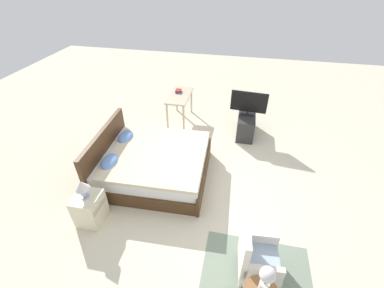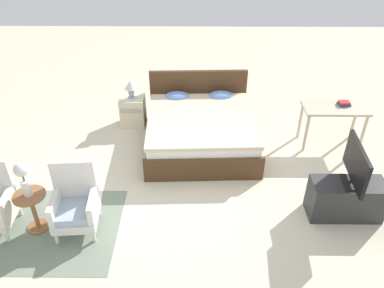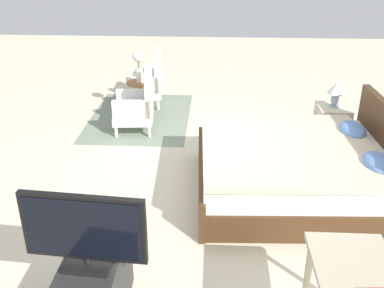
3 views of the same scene
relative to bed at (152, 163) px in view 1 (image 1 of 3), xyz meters
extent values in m
plane|color=beige|center=(-0.04, -1.03, -0.30)|extent=(16.00, 16.00, 0.00)
cube|color=#472D19|center=(0.00, -0.05, -0.16)|extent=(1.86, 2.10, 0.28)
cube|color=white|center=(0.00, -0.05, 0.10)|extent=(1.78, 2.01, 0.24)
cube|color=beige|center=(0.01, -0.13, 0.25)|extent=(1.83, 1.85, 0.06)
cube|color=#472D19|center=(-0.04, 0.93, 0.18)|extent=(1.81, 0.15, 0.96)
cube|color=#472D19|center=(0.04, -1.03, -0.10)|extent=(1.81, 0.13, 0.40)
ellipsoid|color=#668ED1|center=(-0.43, 0.65, 0.29)|extent=(0.45, 0.30, 0.14)
ellipsoid|color=#668ED1|center=(0.37, 0.68, 0.29)|extent=(0.45, 0.30, 0.14)
cylinder|color=white|center=(-1.81, -2.30, -0.21)|extent=(0.04, 0.04, 0.16)
cylinder|color=white|center=(-1.35, -2.26, -0.21)|extent=(0.04, 0.04, 0.16)
cylinder|color=white|center=(-1.85, -1.84, -0.21)|extent=(0.04, 0.04, 0.16)
cylinder|color=white|center=(-1.39, -1.80, -0.21)|extent=(0.04, 0.04, 0.16)
cube|color=white|center=(-1.60, -2.05, -0.07)|extent=(0.58, 0.58, 0.12)
cube|color=#A3B7CC|center=(-1.60, -2.05, 0.04)|extent=(0.54, 0.54, 0.10)
cube|color=white|center=(-1.62, -1.82, 0.31)|extent=(0.54, 0.12, 0.64)
cube|color=white|center=(-1.83, -2.07, 0.12)|extent=(0.11, 0.52, 0.26)
cube|color=white|center=(-1.36, -2.03, 0.12)|extent=(0.11, 0.52, 0.26)
cylinder|color=silver|center=(-2.14, -2.03, 0.38)|extent=(0.11, 0.11, 0.22)
cylinder|color=#477538|center=(-2.14, -2.03, 0.54)|extent=(0.02, 0.02, 0.10)
sphere|color=silver|center=(-2.14, -2.03, 0.66)|extent=(0.17, 0.17, 0.17)
cube|color=beige|center=(-1.25, 0.64, -0.02)|extent=(0.44, 0.40, 0.56)
cube|color=#B3AB8E|center=(-1.25, 0.43, 0.09)|extent=(0.37, 0.01, 0.09)
cylinder|color=#9EADC6|center=(-1.25, 0.64, 0.27)|extent=(0.13, 0.13, 0.02)
ellipsoid|color=#9EADC6|center=(-1.25, 0.64, 0.36)|extent=(0.11, 0.11, 0.16)
cone|color=silver|center=(-1.25, 0.64, 0.51)|extent=(0.22, 0.22, 0.15)
cube|color=#2D2D2D|center=(1.92, -1.74, -0.03)|extent=(0.96, 0.40, 0.54)
cube|color=black|center=(1.92, -1.74, 0.25)|extent=(0.23, 0.34, 0.03)
cylinder|color=black|center=(1.92, -1.74, 0.29)|extent=(0.04, 0.04, 0.05)
cube|color=black|center=(1.92, -1.74, 0.56)|extent=(0.12, 0.84, 0.49)
cube|color=black|center=(1.94, -1.74, 0.56)|extent=(0.07, 0.78, 0.44)
cylinder|color=beige|center=(1.75, -0.21, 0.04)|extent=(0.05, 0.05, 0.68)
cylinder|color=beige|center=(2.69, -0.21, 0.04)|extent=(0.05, 0.05, 0.68)
cylinder|color=beige|center=(1.75, 0.21, 0.04)|extent=(0.05, 0.05, 0.68)
cylinder|color=beige|center=(2.69, 0.21, 0.04)|extent=(0.05, 0.05, 0.68)
cube|color=beige|center=(2.22, 0.00, 0.41)|extent=(1.04, 0.52, 0.04)
cube|color=#284C8E|center=(2.38, 0.06, 0.44)|extent=(0.21, 0.19, 0.03)
cube|color=#AD2823|center=(2.38, 0.06, 0.47)|extent=(0.18, 0.14, 0.04)
camera|label=1|loc=(-3.58, -1.54, 3.29)|focal=24.00mm
camera|label=2|loc=(-0.09, -5.49, 3.34)|focal=35.00mm
camera|label=3|loc=(4.28, -0.91, 2.30)|focal=42.00mm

